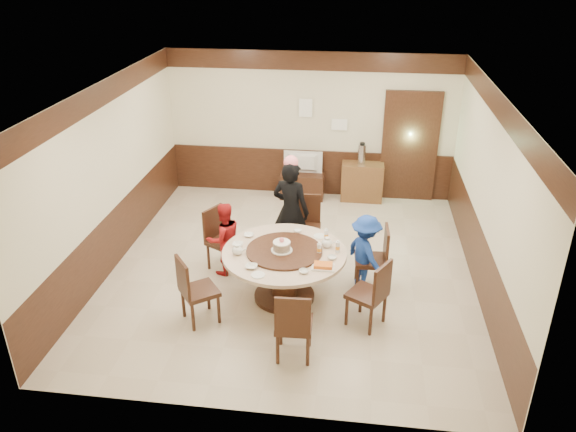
# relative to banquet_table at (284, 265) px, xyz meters

# --- Properties ---
(room) EXTENTS (6.00, 6.04, 2.84)m
(room) POSITION_rel_banquet_table_xyz_m (0.01, 0.81, 0.55)
(room) COLOR beige
(room) RESTS_ON ground
(banquet_table) EXTENTS (1.71, 1.71, 0.78)m
(banquet_table) POSITION_rel_banquet_table_xyz_m (0.00, 0.00, 0.00)
(banquet_table) COLOR #341B10
(banquet_table) RESTS_ON ground
(chair_0) EXTENTS (0.47, 0.46, 0.97)m
(chair_0) POSITION_rel_banquet_table_xyz_m (1.21, 0.43, -0.23)
(chair_0) COLOR #341B10
(chair_0) RESTS_ON ground
(chair_1) EXTENTS (0.46, 0.47, 0.97)m
(chair_1) POSITION_rel_banquet_table_xyz_m (0.19, 1.30, -0.23)
(chair_1) COLOR #341B10
(chair_1) RESTS_ON ground
(chair_2) EXTENTS (0.60, 0.60, 0.97)m
(chair_2) POSITION_rel_banquet_table_xyz_m (-1.04, 0.71, -0.23)
(chair_2) COLOR #341B10
(chair_2) RESTS_ON ground
(chair_3) EXTENTS (0.62, 0.62, 0.97)m
(chair_3) POSITION_rel_banquet_table_xyz_m (-1.05, -0.67, -0.23)
(chair_3) COLOR #341B10
(chair_3) RESTS_ON ground
(chair_4) EXTENTS (0.46, 0.47, 0.97)m
(chair_4) POSITION_rel_banquet_table_xyz_m (0.28, -1.24, -0.23)
(chair_4) COLOR #341B10
(chair_4) RESTS_ON ground
(chair_5) EXTENTS (0.60, 0.60, 0.97)m
(chair_5) POSITION_rel_banquet_table_xyz_m (1.16, -0.47, -0.23)
(chair_5) COLOR #341B10
(chair_5) RESTS_ON ground
(person_standing) EXTENTS (0.69, 0.56, 1.64)m
(person_standing) POSITION_rel_banquet_table_xyz_m (-0.05, 1.14, 0.29)
(person_standing) COLOR black
(person_standing) RESTS_ON ground
(person_red) EXTENTS (0.71, 0.68, 1.15)m
(person_red) POSITION_rel_banquet_table_xyz_m (-0.98, 0.57, 0.04)
(person_red) COLOR #AB1619
(person_red) RESTS_ON ground
(person_blue) EXTENTS (0.79, 0.87, 1.17)m
(person_blue) POSITION_rel_banquet_table_xyz_m (1.11, 0.38, 0.05)
(person_blue) COLOR #183999
(person_blue) RESTS_ON ground
(birthday_cake) EXTENTS (0.29, 0.29, 0.20)m
(birthday_cake) POSITION_rel_banquet_table_xyz_m (-0.03, -0.03, 0.32)
(birthday_cake) COLOR white
(birthday_cake) RESTS_ON banquet_table
(teapot_left) EXTENTS (0.17, 0.15, 0.13)m
(teapot_left) POSITION_rel_banquet_table_xyz_m (-0.62, -0.15, 0.28)
(teapot_left) COLOR white
(teapot_left) RESTS_ON banquet_table
(teapot_right) EXTENTS (0.17, 0.15, 0.13)m
(teapot_right) POSITION_rel_banquet_table_xyz_m (0.57, 0.21, 0.28)
(teapot_right) COLOR white
(teapot_right) RESTS_ON banquet_table
(bowl_0) EXTENTS (0.14, 0.14, 0.03)m
(bowl_0) POSITION_rel_banquet_table_xyz_m (-0.57, 0.38, 0.23)
(bowl_0) COLOR white
(bowl_0) RESTS_ON banquet_table
(bowl_1) EXTENTS (0.13, 0.13, 0.04)m
(bowl_1) POSITION_rel_banquet_table_xyz_m (0.32, -0.51, 0.24)
(bowl_1) COLOR white
(bowl_1) RESTS_ON banquet_table
(bowl_2) EXTENTS (0.16, 0.16, 0.04)m
(bowl_2) POSITION_rel_banquet_table_xyz_m (-0.37, -0.48, 0.24)
(bowl_2) COLOR white
(bowl_2) RESTS_ON banquet_table
(bowl_3) EXTENTS (0.12, 0.12, 0.04)m
(bowl_3) POSITION_rel_banquet_table_xyz_m (0.66, -0.11, 0.24)
(bowl_3) COLOR white
(bowl_3) RESTS_ON banquet_table
(bowl_4) EXTENTS (0.15, 0.15, 0.04)m
(bowl_4) POSITION_rel_banquet_table_xyz_m (-0.67, 0.08, 0.24)
(bowl_4) COLOR white
(bowl_4) RESTS_ON banquet_table
(bowl_5) EXTENTS (0.12, 0.12, 0.04)m
(bowl_5) POSITION_rel_banquet_table_xyz_m (0.12, 0.61, 0.24)
(bowl_5) COLOR white
(bowl_5) RESTS_ON banquet_table
(saucer_near) EXTENTS (0.18, 0.18, 0.01)m
(saucer_near) POSITION_rel_banquet_table_xyz_m (-0.25, -0.65, 0.22)
(saucer_near) COLOR white
(saucer_near) RESTS_ON banquet_table
(saucer_far) EXTENTS (0.18, 0.18, 0.01)m
(saucer_far) POSITION_rel_banquet_table_xyz_m (0.45, 0.50, 0.22)
(saucer_far) COLOR white
(saucer_far) RESTS_ON banquet_table
(shrimp_platter) EXTENTS (0.30, 0.20, 0.06)m
(shrimp_platter) POSITION_rel_banquet_table_xyz_m (0.56, -0.36, 0.24)
(shrimp_platter) COLOR white
(shrimp_platter) RESTS_ON banquet_table
(bottle_0) EXTENTS (0.06, 0.06, 0.16)m
(bottle_0) POSITION_rel_banquet_table_xyz_m (0.48, -0.01, 0.30)
(bottle_0) COLOR white
(bottle_0) RESTS_ON banquet_table
(bottle_1) EXTENTS (0.06, 0.06, 0.16)m
(bottle_1) POSITION_rel_banquet_table_xyz_m (0.72, 0.08, 0.30)
(bottle_1) COLOR white
(bottle_1) RESTS_ON banquet_table
(bottle_2) EXTENTS (0.06, 0.06, 0.16)m
(bottle_2) POSITION_rel_banquet_table_xyz_m (0.55, 0.41, 0.30)
(bottle_2) COLOR white
(bottle_2) RESTS_ON banquet_table
(tv_stand) EXTENTS (0.85, 0.45, 0.50)m
(tv_stand) POSITION_rel_banquet_table_xyz_m (-0.12, 3.54, -0.28)
(tv_stand) COLOR #341B10
(tv_stand) RESTS_ON ground
(television) EXTENTS (0.75, 0.10, 0.43)m
(television) POSITION_rel_banquet_table_xyz_m (-0.12, 3.54, 0.18)
(television) COLOR gray
(television) RESTS_ON tv_stand
(side_cabinet) EXTENTS (0.80, 0.40, 0.75)m
(side_cabinet) POSITION_rel_banquet_table_xyz_m (1.04, 3.57, -0.16)
(side_cabinet) COLOR brown
(side_cabinet) RESTS_ON ground
(thermos) EXTENTS (0.15, 0.15, 0.38)m
(thermos) POSITION_rel_banquet_table_xyz_m (1.01, 3.57, 0.41)
(thermos) COLOR silver
(thermos) RESTS_ON side_cabinet
(notice_left) EXTENTS (0.25, 0.00, 0.35)m
(notice_left) POSITION_rel_banquet_table_xyz_m (-0.10, 3.75, 1.22)
(notice_left) COLOR white
(notice_left) RESTS_ON room
(notice_right) EXTENTS (0.30, 0.00, 0.22)m
(notice_right) POSITION_rel_banquet_table_xyz_m (0.55, 3.75, 0.92)
(notice_right) COLOR white
(notice_right) RESTS_ON room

